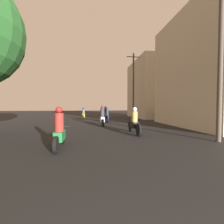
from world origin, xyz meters
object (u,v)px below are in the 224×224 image
object	(u,v)px
motorcycle_white	(102,117)
utility_pole_near	(220,59)
motorcycle_black	(134,123)
building_right_far	(153,90)
motorcycle_blue	(107,116)
motorcycle_green	(60,131)
motorcycle_yellow	(84,115)
utility_pole_far	(133,85)
motorcycle_silver	(105,113)
building_right_near	(202,71)

from	to	relation	value
motorcycle_white	utility_pole_near	size ratio (longest dim) A/B	0.27
motorcycle_black	utility_pole_near	world-z (taller)	utility_pole_near
building_right_far	motorcycle_white	bearing A→B (deg)	-134.51
motorcycle_blue	utility_pole_near	size ratio (longest dim) A/B	0.28
utility_pole_near	building_right_far	bearing A→B (deg)	76.31
utility_pole_near	motorcycle_white	bearing A→B (deg)	124.63
motorcycle_black	building_right_far	world-z (taller)	building_right_far
motorcycle_green	motorcycle_yellow	xyz separation A→B (m)	(0.53, 12.24, -0.02)
utility_pole_near	utility_pole_far	distance (m)	11.84
motorcycle_yellow	utility_pole_far	world-z (taller)	utility_pole_far
motorcycle_blue	utility_pole_far	bearing A→B (deg)	33.38
motorcycle_black	motorcycle_silver	world-z (taller)	motorcycle_silver
motorcycle_black	motorcycle_yellow	world-z (taller)	motorcycle_black
motorcycle_black	motorcycle_white	xyz separation A→B (m)	(-1.41, 4.08, 0.04)
motorcycle_black	motorcycle_blue	distance (m)	6.62
motorcycle_green	utility_pole_near	distance (m)	7.30
motorcycle_green	motorcycle_yellow	size ratio (longest dim) A/B	1.02
motorcycle_yellow	motorcycle_green	bearing A→B (deg)	-98.77
motorcycle_green	motorcycle_black	size ratio (longest dim) A/B	0.89
motorcycle_black	utility_pole_near	size ratio (longest dim) A/B	0.31
building_right_near	utility_pole_far	bearing A→B (deg)	115.02
motorcycle_blue	utility_pole_near	bearing A→B (deg)	-72.10
motorcycle_white	building_right_near	distance (m)	8.61
utility_pole_far	utility_pole_near	bearing A→B (deg)	-89.11
motorcycle_white	motorcycle_blue	bearing A→B (deg)	68.36
motorcycle_black	motorcycle_yellow	bearing A→B (deg)	102.84
motorcycle_green	motorcycle_blue	world-z (taller)	motorcycle_blue
motorcycle_black	utility_pole_far	distance (m)	10.48
motorcycle_black	motorcycle_green	bearing A→B (deg)	-151.49
motorcycle_white	utility_pole_far	distance (m)	7.71
motorcycle_green	motorcycle_yellow	bearing A→B (deg)	91.33
motorcycle_silver	utility_pole_far	bearing A→B (deg)	-39.69
building_right_near	utility_pole_near	size ratio (longest dim) A/B	1.25
motorcycle_white	motorcycle_yellow	size ratio (longest dim) A/B	0.97
motorcycle_green	motorcycle_silver	xyz separation A→B (m)	(3.37, 14.63, 0.01)
motorcycle_yellow	motorcycle_blue	bearing A→B (deg)	-61.03
motorcycle_black	motorcycle_silver	bearing A→B (deg)	86.69
motorcycle_black	motorcycle_white	bearing A→B (deg)	104.67
motorcycle_yellow	utility_pole_near	xyz separation A→B (m)	(6.14, -12.30, 2.99)
motorcycle_black	utility_pole_near	distance (m)	4.89
building_right_far	motorcycle_green	bearing A→B (deg)	-125.04
motorcycle_yellow	building_right_near	world-z (taller)	building_right_near
building_right_far	motorcycle_black	bearing A→B (deg)	-118.40
motorcycle_blue	building_right_far	distance (m)	9.87
motorcycle_white	utility_pole_far	xyz separation A→B (m)	(4.29, 5.35, 3.52)
building_right_far	motorcycle_silver	bearing A→B (deg)	179.69
motorcycle_green	utility_pole_far	bearing A→B (deg)	64.95
motorcycle_black	motorcycle_yellow	xyz separation A→B (m)	(-3.08, 9.91, -0.01)
motorcycle_black	motorcycle_yellow	distance (m)	10.37
motorcycle_black	motorcycle_white	distance (m)	4.32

